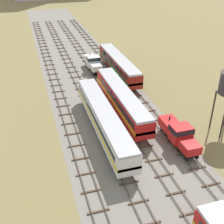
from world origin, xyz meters
name	(u,v)px	position (x,y,z in m)	size (l,w,h in m)	color
ground_plane	(96,93)	(0.00, 56.00, 0.00)	(480.00, 480.00, 0.00)	olive
ballast_bed	(96,93)	(0.00, 56.00, 0.00)	(17.39, 176.00, 0.01)	gray
track_far_left	(59,95)	(-6.70, 57.00, 0.14)	(2.40, 126.00, 0.29)	#47382D
track_left	(83,92)	(-2.23, 57.00, 0.14)	(2.40, 126.00, 0.29)	#47382D
track_centre_left	(106,89)	(2.23, 57.00, 0.14)	(2.40, 126.00, 0.29)	#47382D
track_centre	(128,86)	(6.70, 57.00, 0.14)	(2.40, 126.00, 0.29)	#47382D
shunter_loco_centre_near	(179,133)	(6.70, 36.59, 2.01)	(2.74, 8.46, 3.10)	red
passenger_coach_left_mid	(104,118)	(-2.23, 42.42, 2.61)	(2.96, 22.00, 3.80)	white
diesel_railcar_centre_left_midfar	(122,99)	(2.23, 47.55, 2.60)	(2.96, 20.50, 3.80)	red
diesel_railcar_centre_far	(119,64)	(6.70, 62.86, 2.60)	(2.96, 20.50, 3.80)	maroon
shunter_loco_centre_left_farther	(93,62)	(2.23, 67.27, 2.01)	(2.74, 8.46, 3.10)	white
signal_post_near	(104,58)	(4.46, 65.96, 3.03)	(0.28, 0.47, 4.72)	gray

